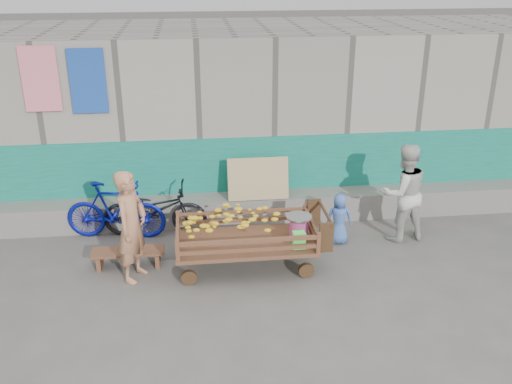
{
  "coord_description": "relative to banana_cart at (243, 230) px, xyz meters",
  "views": [
    {
      "loc": [
        -0.75,
        -6.4,
        4.23
      ],
      "look_at": [
        0.14,
        1.2,
        1.0
      ],
      "focal_mm": 40.0,
      "sensor_mm": 36.0,
      "label": 1
    }
  ],
  "objects": [
    {
      "name": "ground",
      "position": [
        0.09,
        -0.76,
        -0.62
      ],
      "size": [
        80.0,
        80.0,
        0.0
      ],
      "primitive_type": "plane",
      "color": "#4E4D48",
      "rests_on": "ground"
    },
    {
      "name": "vendor_man",
      "position": [
        -1.52,
        -0.08,
        0.18
      ],
      "size": [
        0.58,
        0.69,
        1.6
      ],
      "primitive_type": "imported",
      "rotation": [
        0.0,
        0.0,
        1.16
      ],
      "color": "#AC7351",
      "rests_on": "ground"
    },
    {
      "name": "child",
      "position": [
        1.56,
        0.62,
        -0.21
      ],
      "size": [
        0.43,
        0.31,
        0.82
      ],
      "primitive_type": "imported",
      "rotation": [
        0.0,
        0.0,
        3.01
      ],
      "color": "#3F65AE",
      "rests_on": "ground"
    },
    {
      "name": "woman",
      "position": [
        2.56,
        0.64,
        0.17
      ],
      "size": [
        0.85,
        0.71,
        1.57
      ],
      "primitive_type": "imported",
      "rotation": [
        0.0,
        0.0,
        3.29
      ],
      "color": "silver",
      "rests_on": "ground"
    },
    {
      "name": "bicycle_dark",
      "position": [
        -1.3,
        1.23,
        -0.19
      ],
      "size": [
        1.7,
        0.73,
        0.87
      ],
      "primitive_type": "imported",
      "rotation": [
        0.0,
        0.0,
        1.48
      ],
      "color": "black",
      "rests_on": "ground"
    },
    {
      "name": "bicycle_blue",
      "position": [
        -1.91,
        1.2,
        -0.15
      ],
      "size": [
        1.63,
        0.68,
        0.95
      ],
      "primitive_type": "imported",
      "rotation": [
        0.0,
        0.0,
        1.42
      ],
      "color": "#0A1492",
      "rests_on": "ground"
    },
    {
      "name": "bench",
      "position": [
        -1.65,
        0.25,
        -0.43
      ],
      "size": [
        1.04,
        0.31,
        0.26
      ],
      "color": "#4E2C1B",
      "rests_on": "ground"
    },
    {
      "name": "banana_cart",
      "position": [
        0.0,
        0.0,
        0.0
      ],
      "size": [
        2.15,
        0.98,
        0.92
      ],
      "color": "#4E2C1B",
      "rests_on": "ground"
    },
    {
      "name": "building_wall",
      "position": [
        0.09,
        3.29,
        0.84
      ],
      "size": [
        12.0,
        3.5,
        3.0
      ],
      "color": "gray",
      "rests_on": "ground"
    }
  ]
}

